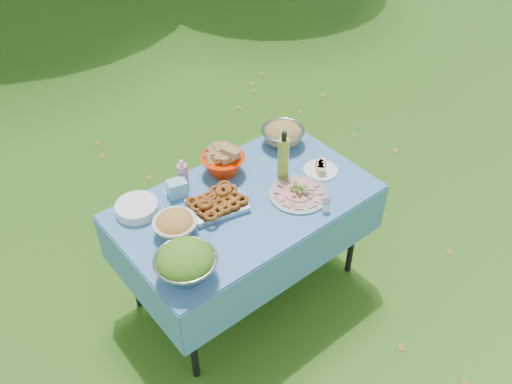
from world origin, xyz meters
The scene contains 14 objects.
ground centered at (0.00, 0.00, 0.00)m, with size 80.00×80.00×0.00m, color #10390A.
picnic_table centered at (0.00, 0.00, 0.38)m, with size 1.46×0.86×0.76m, color #71B5D9.
salad_bowl centered at (-0.57, -0.26, 0.86)m, with size 0.30×0.30×0.20m, color #94969C, non-canonical shape.
pasta_bowl_white centered at (-0.45, 0.03, 0.82)m, with size 0.23×0.23×0.13m, color white, non-canonical shape.
plate_stack centered at (-0.52, 0.30, 0.79)m, with size 0.24×0.24×0.06m, color white.
wipes_box centered at (-0.27, 0.28, 0.81)m, with size 0.11×0.08×0.10m, color #86C7E1.
sanitizer_bottle centered at (-0.20, 0.34, 0.85)m, with size 0.06×0.06×0.18m, color pink.
bread_bowl centered at (0.06, 0.28, 0.85)m, with size 0.27×0.27×0.18m, color #F62C00, non-canonical shape.
pasta_bowl_steel centered at (0.53, 0.28, 0.83)m, with size 0.27×0.27×0.15m, color #94969C, non-canonical shape.
fried_tray centered at (-0.16, 0.04, 0.80)m, with size 0.31×0.22×0.07m, color #B9BABE.
charcuterie_platter centered at (0.26, -0.16, 0.80)m, with size 0.34×0.34×0.08m, color #A0A3A7.
oil_bottle centered at (0.32, 0.04, 0.91)m, with size 0.07×0.07×0.31m, color #A1B42F.
cheese_plate centered at (0.52, -0.08, 0.79)m, with size 0.21×0.21×0.06m, color white.
shaker centered at (0.29, -0.35, 0.80)m, with size 0.04×0.04×0.07m, color white.
Camera 1 is at (-1.41, -1.82, 2.80)m, focal length 38.00 mm.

